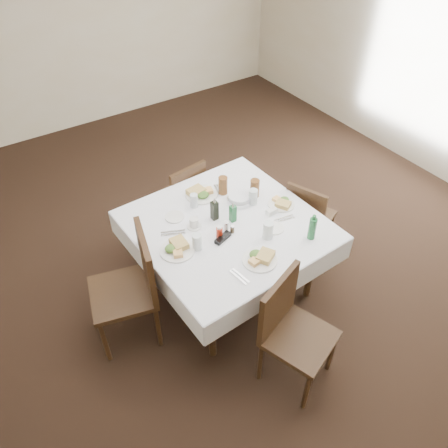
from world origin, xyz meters
name	(u,v)px	position (x,y,z in m)	size (l,w,h in m)	color
ground_plane	(227,265)	(0.00, 0.00, 0.00)	(7.00, 7.00, 0.00)	black
room_shell	(228,103)	(0.00, 0.00, 1.71)	(6.04, 7.04, 2.80)	#C4B390
dining_table	(227,230)	(-0.14, -0.20, 0.69)	(1.52, 1.52, 0.76)	black
chair_north	(184,195)	(-0.09, 0.66, 0.49)	(0.46, 0.46, 0.85)	black
chair_south	(290,325)	(-0.24, -1.15, 0.55)	(0.58, 0.58, 0.96)	black
chair_east	(308,215)	(0.75, -0.25, 0.47)	(0.51, 0.51, 0.83)	black
chair_west	(134,283)	(-1.01, -0.21, 0.59)	(0.59, 0.59, 1.03)	black
meal_north	(201,193)	(-0.12, 0.24, 0.79)	(0.29, 0.29, 0.06)	white
meal_south	(260,258)	(-0.16, -0.68, 0.78)	(0.27, 0.27, 0.06)	white
meal_east	(282,203)	(0.39, -0.26, 0.78)	(0.23, 0.23, 0.05)	white
meal_west	(177,248)	(-0.63, -0.24, 0.79)	(0.27, 0.27, 0.06)	white
side_plate_a	(175,217)	(-0.46, 0.11, 0.77)	(0.16, 0.16, 0.01)	white
side_plate_b	(274,228)	(0.14, -0.46, 0.77)	(0.16, 0.16, 0.01)	white
water_n	(194,201)	(-0.25, 0.14, 0.82)	(0.07, 0.07, 0.12)	silver
water_s	(268,230)	(0.04, -0.51, 0.84)	(0.08, 0.08, 0.15)	silver
water_e	(253,197)	(0.20, -0.10, 0.83)	(0.08, 0.08, 0.14)	silver
water_w	(197,242)	(-0.49, -0.31, 0.83)	(0.07, 0.07, 0.14)	silver
iced_tea_a	(223,185)	(0.06, 0.16, 0.85)	(0.08, 0.08, 0.17)	brown
iced_tea_b	(255,188)	(0.27, -0.03, 0.85)	(0.08, 0.08, 0.17)	brown
bread_basket	(240,199)	(0.11, -0.02, 0.80)	(0.22, 0.22, 0.07)	silver
oil_cruet_dark	(214,210)	(-0.19, -0.09, 0.86)	(0.05, 0.05, 0.22)	black
oil_cruet_green	(233,213)	(-0.08, -0.19, 0.85)	(0.05, 0.05, 0.20)	#216A38
ketchup_bottle	(219,232)	(-0.28, -0.30, 0.81)	(0.05, 0.05, 0.11)	red
salt_shaker	(226,226)	(-0.19, -0.26, 0.80)	(0.04, 0.04, 0.08)	white
pepper_shaker	(232,229)	(-0.16, -0.31, 0.80)	(0.03, 0.03, 0.07)	#3F301F
coffee_mug	(194,223)	(-0.38, -0.08, 0.80)	(0.12, 0.12, 0.09)	white
sunglasses	(223,238)	(-0.27, -0.34, 0.78)	(0.17, 0.10, 0.03)	black
green_bottle	(312,228)	(0.32, -0.71, 0.86)	(0.06, 0.06, 0.23)	#216A38
sugar_caddy	(272,211)	(0.25, -0.30, 0.79)	(0.09, 0.05, 0.05)	white
cutlery_n	(218,190)	(0.05, 0.22, 0.77)	(0.08, 0.16, 0.01)	silver
cutlery_s	(240,277)	(-0.39, -0.73, 0.77)	(0.06, 0.18, 0.01)	silver
cutlery_e	(284,219)	(0.29, -0.42, 0.77)	(0.18, 0.07, 0.01)	silver
cutlery_w	(173,233)	(-0.57, -0.06, 0.77)	(0.20, 0.12, 0.01)	silver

